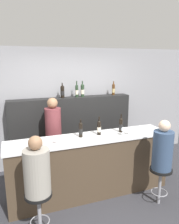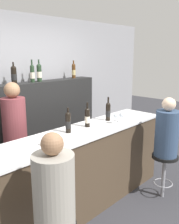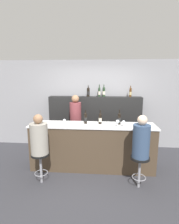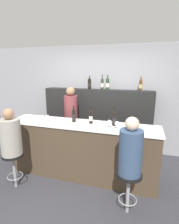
{
  "view_description": "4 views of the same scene",
  "coord_description": "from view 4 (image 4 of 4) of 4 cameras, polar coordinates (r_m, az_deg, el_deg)",
  "views": [
    {
      "loc": [
        -1.24,
        -2.99,
        2.31
      ],
      "look_at": [
        -0.01,
        0.34,
        1.48
      ],
      "focal_mm": 35.0,
      "sensor_mm": 36.0,
      "label": 1
    },
    {
      "loc": [
        -2.1,
        -1.81,
        2.0
      ],
      "look_at": [
        0.21,
        0.34,
        1.25
      ],
      "focal_mm": 40.0,
      "sensor_mm": 36.0,
      "label": 2
    },
    {
      "loc": [
        0.24,
        -3.51,
        2.11
      ],
      "look_at": [
        -0.06,
        0.3,
        1.34
      ],
      "focal_mm": 28.0,
      "sensor_mm": 36.0,
      "label": 3
    },
    {
      "loc": [
        1.05,
        -2.59,
        2.02
      ],
      "look_at": [
        0.19,
        0.22,
        1.3
      ],
      "focal_mm": 28.0,
      "sensor_mm": 36.0,
      "label": 4
    }
  ],
  "objects": [
    {
      "name": "guest_seated_left",
      "position": [
        3.19,
        -24.38,
        -6.95
      ],
      "size": [
        0.34,
        0.34,
        0.79
      ],
      "color": "gray",
      "rests_on": "bar_stool_left"
    },
    {
      "name": "back_bar_cabinet",
      "position": [
        4.37,
        2.41,
        -2.81
      ],
      "size": [
        2.65,
        0.28,
        1.56
      ],
      "color": "black",
      "rests_on": "ground_plane"
    },
    {
      "name": "wine_bottle_counter_1",
      "position": [
        3.18,
        0.46,
        -1.5
      ],
      "size": [
        0.07,
        0.07,
        0.33
      ],
      "color": "black",
      "rests_on": "bar_counter"
    },
    {
      "name": "wine_glass_1",
      "position": [
        2.93,
        6.49,
        -3.44
      ],
      "size": [
        0.08,
        0.08,
        0.15
      ],
      "color": "silver",
      "rests_on": "bar_counter"
    },
    {
      "name": "wine_bottle_backbar_0",
      "position": [
        4.26,
        -0.01,
        9.26
      ],
      "size": [
        0.08,
        0.08,
        0.32
      ],
      "color": "black",
      "rests_on": "back_bar_cabinet"
    },
    {
      "name": "bartender",
      "position": [
        4.12,
        -5.94,
        -4.07
      ],
      "size": [
        0.31,
        0.31,
        1.65
      ],
      "color": "brown",
      "rests_on": "ground_plane"
    },
    {
      "name": "bar_counter",
      "position": [
        3.41,
        -2.82,
        -12.28
      ],
      "size": [
        2.83,
        0.61,
        1.06
      ],
      "color": "#473828",
      "rests_on": "ground_plane"
    },
    {
      "name": "wall_back",
      "position": [
        4.47,
        3.22,
        4.4
      ],
      "size": [
        6.4,
        0.05,
        2.6
      ],
      "color": "gray",
      "rests_on": "ground_plane"
    },
    {
      "name": "bar_stool_right",
      "position": [
        2.69,
        12.65,
        -21.42
      ],
      "size": [
        0.36,
        0.36,
        0.63
      ],
      "color": "gray",
      "rests_on": "ground_plane"
    },
    {
      "name": "ground_plane",
      "position": [
        3.45,
        -4.43,
        -22.19
      ],
      "size": [
        16.0,
        16.0,
        0.0
      ],
      "primitive_type": "plane",
      "color": "#333338"
    },
    {
      "name": "wine_glass_2",
      "position": [
        2.91,
        8.98,
        -3.82
      ],
      "size": [
        0.08,
        0.08,
        0.14
      ],
      "color": "silver",
      "rests_on": "bar_counter"
    },
    {
      "name": "wine_bottle_counter_0",
      "position": [
        3.29,
        -5.16,
        -1.02
      ],
      "size": [
        0.07,
        0.07,
        0.31
      ],
      "color": "black",
      "rests_on": "bar_counter"
    },
    {
      "name": "wine_glass_0",
      "position": [
        3.33,
        -13.56,
        -1.6
      ],
      "size": [
        0.07,
        0.07,
        0.15
      ],
      "color": "silver",
      "rests_on": "bar_counter"
    },
    {
      "name": "wine_bottle_backbar_1",
      "position": [
        4.18,
        4.17,
        9.2
      ],
      "size": [
        0.07,
        0.07,
        0.34
      ],
      "color": "#233823",
      "rests_on": "back_bar_cabinet"
    },
    {
      "name": "wine_bottle_backbar_2",
      "position": [
        4.15,
        5.93,
        9.18
      ],
      "size": [
        0.08,
        0.08,
        0.34
      ],
      "color": "#233823",
      "rests_on": "back_bar_cabinet"
    },
    {
      "name": "wine_bottle_counter_2",
      "position": [
        3.09,
        8.08,
        -2.0
      ],
      "size": [
        0.07,
        0.07,
        0.34
      ],
      "color": "black",
      "rests_on": "bar_counter"
    },
    {
      "name": "guest_seated_right",
      "position": [
        2.44,
        13.26,
        -12.0
      ],
      "size": [
        0.31,
        0.31,
        0.81
      ],
      "color": "#334766",
      "rests_on": "bar_stool_right"
    },
    {
      "name": "wine_bottle_backbar_3",
      "position": [
        4.07,
        16.36,
        8.49
      ],
      "size": [
        0.07,
        0.07,
        0.31
      ],
      "color": "#4C2D14",
      "rests_on": "back_bar_cabinet"
    },
    {
      "name": "bar_stool_left",
      "position": [
        3.37,
        -23.57,
        -14.53
      ],
      "size": [
        0.36,
        0.36,
        0.63
      ],
      "color": "gray",
      "rests_on": "ground_plane"
    }
  ]
}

